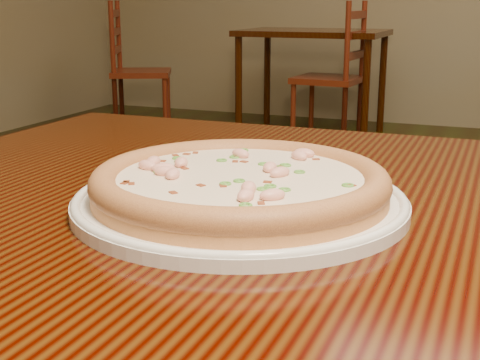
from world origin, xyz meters
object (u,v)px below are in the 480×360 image
at_px(plate, 240,201).
at_px(bg_table_left, 313,44).
at_px(chair_a, 134,72).
at_px(chair_b, 336,79).
at_px(pizza, 240,183).
at_px(hero_table, 364,298).

xyz_separation_m(plate, bg_table_left, (-1.08, 4.07, -0.10)).
bearing_deg(chair_a, chair_b, 4.38).
distance_m(bg_table_left, chair_b, 0.38).
height_order(bg_table_left, chair_b, chair_b).
distance_m(pizza, bg_table_left, 4.22).
bearing_deg(plate, pizza, 164.73).
xyz_separation_m(pizza, bg_table_left, (-1.08, 4.07, -0.12)).
distance_m(pizza, chair_b, 3.97).
bearing_deg(pizza, chair_b, 102.41).
bearing_deg(hero_table, pizza, -157.45).
bearing_deg(plate, chair_b, 102.41).
height_order(hero_table, pizza, pizza).
relative_size(plate, pizza, 1.12).
xyz_separation_m(hero_table, plate, (-0.12, -0.05, 0.11)).
bearing_deg(chair_a, bg_table_left, 14.30).
relative_size(pizza, bg_table_left, 0.30).
height_order(bg_table_left, chair_a, chair_a).
distance_m(plate, chair_a, 4.44).
xyz_separation_m(hero_table, bg_table_left, (-1.20, 4.02, 0.00)).
xyz_separation_m(hero_table, pizza, (-0.12, -0.05, 0.13)).
bearing_deg(pizza, bg_table_left, 104.79).
xyz_separation_m(pizza, chair_a, (-2.35, 3.75, -0.34)).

